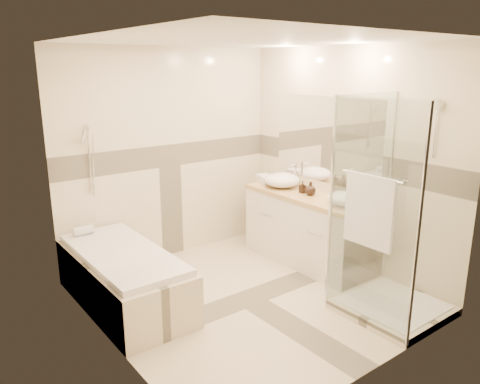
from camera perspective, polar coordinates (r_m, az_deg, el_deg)
room at (r=4.46m, az=1.40°, el=1.86°), size 2.82×3.02×2.52m
bathtub at (r=4.77m, az=-14.00°, el=-9.82°), size 0.75×1.70×0.56m
vanity at (r=5.59m, az=8.07°, el=-4.41°), size 0.58×1.62×0.85m
shower_enclosure at (r=4.60m, az=16.91°, el=-8.28°), size 0.96×0.93×2.04m
vessel_sink_near at (r=5.72m, az=5.13°, el=1.47°), size 0.44×0.44×0.17m
vessel_sink_far at (r=5.08m, az=12.55°, el=-0.77°), size 0.36×0.36×0.14m
faucet_near at (r=5.85m, az=6.71°, el=2.41°), size 0.11×0.03×0.27m
faucet_far at (r=5.22m, az=14.13°, el=0.54°), size 0.11×0.03×0.27m
amenity_bottle_a at (r=5.48m, az=7.63°, el=0.60°), size 0.07×0.07×0.14m
amenity_bottle_b at (r=5.39m, az=8.59°, el=0.43°), size 0.14×0.14×0.16m
folded_towels at (r=5.95m, az=3.17°, el=1.61°), size 0.23×0.31×0.09m
rolled_towel at (r=5.20m, az=-18.59°, el=-4.48°), size 0.20×0.09×0.09m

